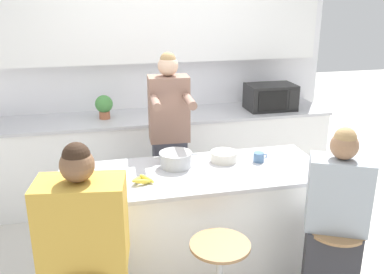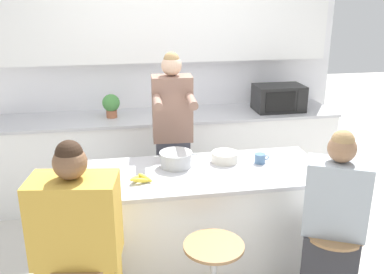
# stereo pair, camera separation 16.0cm
# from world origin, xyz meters

# --- Properties ---
(ground_plane) EXTENTS (16.00, 16.00, 0.00)m
(ground_plane) POSITION_xyz_m (0.00, 0.00, 0.00)
(ground_plane) COLOR beige
(wall_back) EXTENTS (3.90, 0.22, 2.70)m
(wall_back) POSITION_xyz_m (0.00, 1.77, 1.54)
(wall_back) COLOR white
(wall_back) RESTS_ON ground_plane
(back_counter) EXTENTS (3.62, 0.67, 0.93)m
(back_counter) POSITION_xyz_m (0.00, 1.45, 0.46)
(back_counter) COLOR white
(back_counter) RESTS_ON ground_plane
(kitchen_island) EXTENTS (2.00, 0.76, 0.89)m
(kitchen_island) POSITION_xyz_m (0.00, 0.00, 0.45)
(kitchen_island) COLOR black
(kitchen_island) RESTS_ON ground_plane
(bar_stool_rightmost) EXTENTS (0.38, 0.38, 0.69)m
(bar_stool_rightmost) POSITION_xyz_m (0.80, -0.69, 0.38)
(bar_stool_rightmost) COLOR #997047
(bar_stool_rightmost) RESTS_ON ground_plane
(person_cooking) EXTENTS (0.37, 0.55, 1.70)m
(person_cooking) POSITION_xyz_m (-0.07, 0.65, 0.85)
(person_cooking) COLOR #383842
(person_cooking) RESTS_ON ground_plane
(person_wrapped_blanket) EXTENTS (0.53, 0.36, 1.42)m
(person_wrapped_blanket) POSITION_xyz_m (-0.81, -0.68, 0.66)
(person_wrapped_blanket) COLOR gold
(person_wrapped_blanket) RESTS_ON ground_plane
(person_seated_near) EXTENTS (0.44, 0.39, 1.38)m
(person_seated_near) POSITION_xyz_m (0.79, -0.68, 0.63)
(person_seated_near) COLOR #333338
(person_seated_near) RESTS_ON ground_plane
(cooking_pot) EXTENTS (0.34, 0.25, 0.12)m
(cooking_pot) POSITION_xyz_m (-0.12, 0.13, 0.94)
(cooking_pot) COLOR #B7BABC
(cooking_pot) RESTS_ON kitchen_island
(fruit_bowl) EXTENTS (0.21, 0.21, 0.08)m
(fruit_bowl) POSITION_xyz_m (0.28, 0.15, 0.93)
(fruit_bowl) COLOR silver
(fruit_bowl) RESTS_ON kitchen_island
(coffee_cup_near) EXTENTS (0.12, 0.08, 0.08)m
(coffee_cup_near) POSITION_xyz_m (0.55, 0.08, 0.92)
(coffee_cup_near) COLOR #4C7099
(coffee_cup_near) RESTS_ON kitchen_island
(banana_bunch) EXTENTS (0.18, 0.13, 0.06)m
(banana_bunch) POSITION_xyz_m (-0.41, -0.12, 0.91)
(banana_bunch) COLOR yellow
(banana_bunch) RESTS_ON kitchen_island
(microwave) EXTENTS (0.53, 0.35, 0.28)m
(microwave) POSITION_xyz_m (1.20, 1.41, 1.07)
(microwave) COLOR black
(microwave) RESTS_ON back_counter
(potted_plant) EXTENTS (0.18, 0.18, 0.25)m
(potted_plant) POSITION_xyz_m (-0.60, 1.45, 1.06)
(potted_plant) COLOR #A86042
(potted_plant) RESTS_ON back_counter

